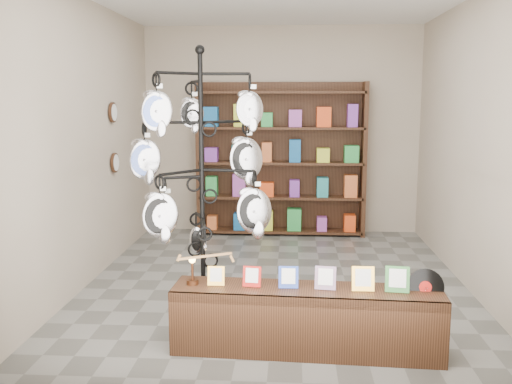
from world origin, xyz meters
TOP-DOWN VIEW (x-y plane):
  - ground at (0.00, 0.00)m, footprint 5.00×5.00m
  - room_envelope at (0.00, 0.00)m, footprint 5.00×5.00m
  - display_tree at (-0.58, -1.29)m, footprint 1.30×1.30m
  - front_shelf at (0.28, -1.67)m, footprint 2.10×0.53m
  - back_shelving at (0.00, 2.30)m, footprint 2.42×0.36m
  - wall_clocks at (-1.97, 0.80)m, footprint 0.03×0.24m

SIDE VIEW (x-z plane):
  - ground at x=0.00m, z-range 0.00..0.00m
  - front_shelf at x=0.28m, z-range -0.11..0.63m
  - back_shelving at x=0.00m, z-range -0.07..2.13m
  - display_tree at x=-0.58m, z-range 0.18..2.57m
  - wall_clocks at x=-1.97m, z-range 1.08..1.92m
  - room_envelope at x=0.00m, z-range -0.65..4.35m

